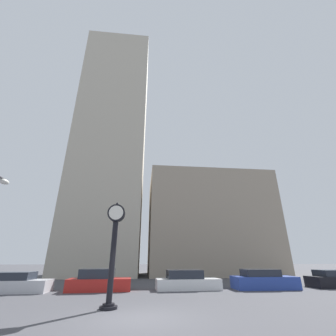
# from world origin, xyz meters

# --- Properties ---
(ground_plane) EXTENTS (200.00, 200.00, 0.00)m
(ground_plane) POSITION_xyz_m (0.00, 0.00, 0.00)
(ground_plane) COLOR #424247
(building_tall_tower) EXTENTS (10.08, 12.00, 38.10)m
(building_tall_tower) POSITION_xyz_m (-5.47, 24.00, 19.05)
(building_tall_tower) COLOR #BCB29E
(building_tall_tower) RESTS_ON ground_plane
(building_storefront_row) EXTENTS (17.31, 12.00, 13.72)m
(building_storefront_row) POSITION_xyz_m (9.52, 24.00, 6.86)
(building_storefront_row) COLOR gray
(building_storefront_row) RESTS_ON ground_plane
(street_clock) EXTENTS (0.85, 0.78, 4.69)m
(street_clock) POSITION_xyz_m (-1.33, 1.80, 2.69)
(street_clock) COLOR black
(street_clock) RESTS_ON ground_plane
(car_silver) EXTENTS (4.29, 1.80, 1.23)m
(car_silver) POSITION_xyz_m (-8.21, 7.73, 0.52)
(car_silver) COLOR #BCBCC1
(car_silver) RESTS_ON ground_plane
(car_red) EXTENTS (4.30, 2.00, 1.39)m
(car_red) POSITION_xyz_m (-2.87, 8.02, 0.58)
(car_red) COLOR red
(car_red) RESTS_ON ground_plane
(car_white) EXTENTS (4.62, 1.99, 1.29)m
(car_white) POSITION_xyz_m (3.30, 8.15, 0.54)
(car_white) COLOR silver
(car_white) RESTS_ON ground_plane
(car_blue) EXTENTS (4.56, 2.00, 1.32)m
(car_blue) POSITION_xyz_m (8.96, 7.85, 0.57)
(car_blue) COLOR #28429E
(car_blue) RESTS_ON ground_plane
(car_black) EXTENTS (4.24, 1.95, 1.24)m
(car_black) POSITION_xyz_m (15.10, 8.25, 0.53)
(car_black) COLOR black
(car_black) RESTS_ON ground_plane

